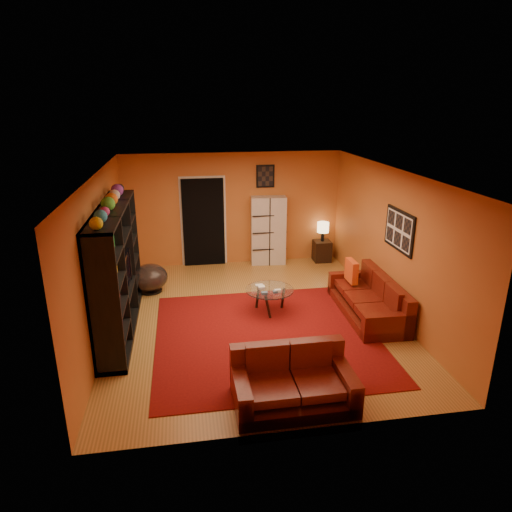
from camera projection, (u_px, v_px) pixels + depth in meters
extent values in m
plane|color=olive|center=(253.00, 317.00, 8.20)|extent=(6.00, 6.00, 0.00)
plane|color=white|center=(253.00, 172.00, 7.35)|extent=(6.00, 6.00, 0.00)
plane|color=#BA6229|center=(233.00, 209.00, 10.57)|extent=(6.00, 0.00, 6.00)
plane|color=#BA6229|center=(296.00, 333.00, 4.98)|extent=(6.00, 0.00, 6.00)
plane|color=#BA6229|center=(101.00, 257.00, 7.40)|extent=(0.00, 6.00, 6.00)
plane|color=#BA6229|center=(391.00, 242.00, 8.16)|extent=(0.00, 6.00, 6.00)
cube|color=#5E0A0B|center=(266.00, 336.00, 7.56)|extent=(3.60, 3.60, 0.01)
cube|color=black|center=(204.00, 223.00, 10.52)|extent=(0.95, 0.10, 2.04)
cube|color=black|center=(399.00, 230.00, 7.77)|extent=(0.03, 1.00, 0.70)
cube|color=black|center=(265.00, 176.00, 10.43)|extent=(0.42, 0.03, 0.52)
cube|color=black|center=(117.00, 270.00, 7.51)|extent=(0.45, 3.00, 2.10)
imported|color=black|center=(121.00, 273.00, 7.53)|extent=(0.97, 0.13, 0.56)
cube|color=#53110B|center=(367.00, 306.00, 8.27)|extent=(0.91, 2.10, 0.32)
cube|color=#53110B|center=(386.00, 292.00, 8.23)|extent=(0.24, 2.08, 0.85)
cube|color=#53110B|center=(388.00, 323.00, 7.33)|extent=(0.86, 0.21, 0.62)
cube|color=#53110B|center=(350.00, 279.00, 9.11)|extent=(0.86, 0.21, 0.62)
cube|color=#53110B|center=(378.00, 304.00, 7.63)|extent=(0.65, 0.57, 0.12)
cube|color=#53110B|center=(366.00, 291.00, 8.17)|extent=(0.65, 0.57, 0.12)
cube|color=#53110B|center=(355.00, 279.00, 8.70)|extent=(0.65, 0.57, 0.12)
cube|color=#53110B|center=(293.00, 393.00, 5.83)|extent=(1.53, 0.92, 0.32)
cube|color=#53110B|center=(287.00, 359.00, 6.09)|extent=(1.53, 0.19, 0.85)
cube|color=#53110B|center=(344.00, 378.00, 5.89)|extent=(0.18, 0.92, 0.62)
cube|color=#53110B|center=(241.00, 388.00, 5.68)|extent=(0.18, 0.92, 0.62)
cube|color=#53110B|center=(317.00, 372.00, 5.74)|extent=(0.57, 0.70, 0.12)
cube|color=#53110B|center=(272.00, 376.00, 5.65)|extent=(0.57, 0.70, 0.12)
cube|color=#ED501A|center=(351.00, 271.00, 8.66)|extent=(0.12, 0.42, 0.42)
cylinder|color=silver|center=(270.00, 290.00, 8.29)|extent=(0.88, 0.88, 0.02)
cylinder|color=black|center=(283.00, 298.00, 8.46)|extent=(0.05, 0.05, 0.42)
cylinder|color=black|center=(258.00, 297.00, 8.51)|extent=(0.05, 0.05, 0.42)
cylinder|color=black|center=(268.00, 307.00, 8.10)|extent=(0.05, 0.05, 0.42)
cube|color=beige|center=(268.00, 231.00, 10.67)|extent=(0.83, 0.43, 1.61)
cylinder|color=black|center=(151.00, 291.00, 9.30)|extent=(0.44, 0.44, 0.03)
cylinder|color=black|center=(151.00, 287.00, 9.27)|extent=(0.06, 0.06, 0.15)
ellipsoid|color=#403938|center=(150.00, 277.00, 9.20)|extent=(0.71, 0.71, 0.53)
cube|color=black|center=(322.00, 251.00, 11.00)|extent=(0.41, 0.41, 0.50)
cylinder|color=black|center=(323.00, 237.00, 10.89)|extent=(0.08, 0.08, 0.22)
cylinder|color=#FFD98C|center=(323.00, 227.00, 10.81)|extent=(0.28, 0.28, 0.24)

